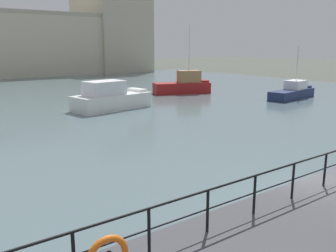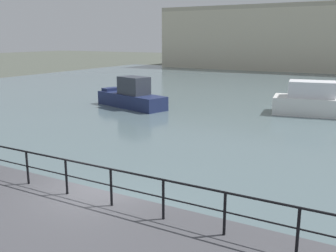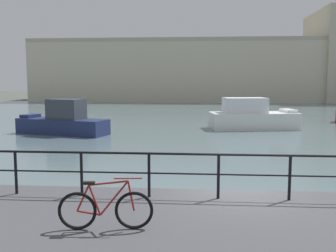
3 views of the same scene
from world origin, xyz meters
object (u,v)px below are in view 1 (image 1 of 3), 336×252
Objects in this scene: moored_cabin_cruiser at (110,98)px; harbor_building at (14,42)px; moored_small_launch at (184,85)px; moored_green_narrowboat at (293,92)px.

harbor_building is at bearing 76.86° from moored_cabin_cruiser.
moored_small_launch is 1.08× the size of moored_cabin_cruiser.
moored_green_narrowboat is 0.96× the size of moored_cabin_cruiser.
harbor_building is 9.11× the size of moored_green_narrowboat.
moored_small_launch reaches higher than moored_green_narrowboat.
moored_small_launch reaches higher than moored_cabin_cruiser.
moored_small_launch is (8.82, -38.01, -4.88)m from harbor_building.
moored_cabin_cruiser is at bearing 155.08° from moored_green_narrowboat.
moored_small_launch is at bearing 114.82° from moored_green_narrowboat.
moored_small_launch is 12.45m from moored_cabin_cruiser.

